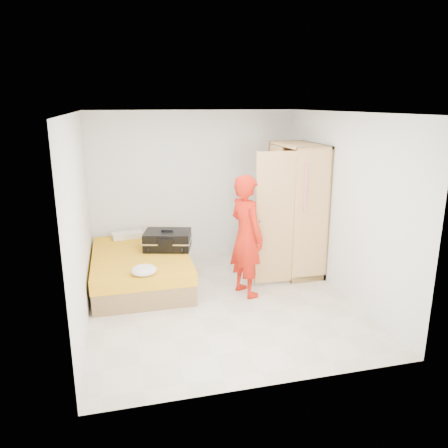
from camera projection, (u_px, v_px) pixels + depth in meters
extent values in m
plane|color=beige|center=(220.00, 300.00, 6.21)|extent=(4.00, 4.00, 0.00)
plane|color=white|center=(220.00, 112.00, 5.51)|extent=(4.00, 4.00, 0.00)
cube|color=white|center=(194.00, 186.00, 7.73)|extent=(3.60, 0.02, 2.60)
cube|color=white|center=(272.00, 263.00, 3.99)|extent=(3.60, 0.02, 2.60)
cube|color=white|center=(80.00, 221.00, 5.44)|extent=(0.02, 4.00, 2.60)
cube|color=white|center=(341.00, 205.00, 6.28)|extent=(0.02, 4.00, 2.60)
cube|color=olive|center=(141.00, 274.00, 6.77)|extent=(1.40, 2.00, 0.30)
cube|color=yellow|center=(140.00, 259.00, 6.70)|extent=(1.42, 2.02, 0.20)
cube|color=tan|center=(312.00, 208.00, 7.18)|extent=(0.04, 1.20, 2.10)
cube|color=tan|center=(312.00, 217.00, 6.58)|extent=(0.58, 0.04, 2.10)
cube|color=tan|center=(283.00, 201.00, 7.66)|extent=(0.58, 0.04, 2.10)
cube|color=tan|center=(299.00, 145.00, 6.84)|extent=(0.58, 1.20, 0.04)
cube|color=tan|center=(294.00, 266.00, 7.39)|extent=(0.58, 1.20, 0.10)
cube|color=tan|center=(274.00, 205.00, 7.34)|extent=(0.04, 0.59, 2.00)
cube|color=tan|center=(275.00, 219.00, 6.47)|extent=(0.59, 0.06, 2.00)
cylinder|color=#B2B2B7|center=(299.00, 155.00, 6.89)|extent=(0.02, 1.10, 0.02)
imported|color=red|center=(246.00, 236.00, 6.22)|extent=(0.61, 0.75, 1.77)
cube|color=black|center=(168.00, 240.00, 6.84)|extent=(0.81, 0.67, 0.28)
cube|color=black|center=(167.00, 230.00, 6.79)|extent=(0.19, 0.10, 0.03)
ellipsoid|color=beige|center=(144.00, 270.00, 5.81)|extent=(0.34, 0.34, 0.13)
cube|color=beige|center=(128.00, 235.00, 7.42)|extent=(0.54, 0.33, 0.09)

